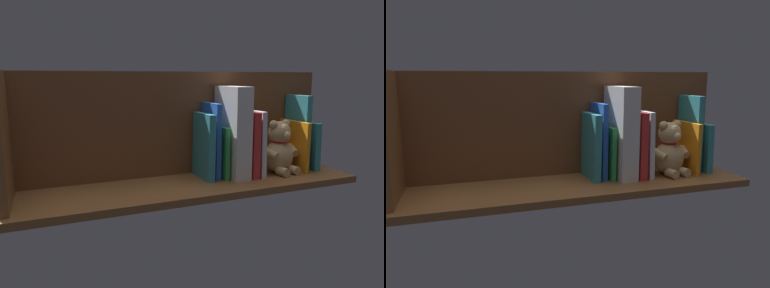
{
  "view_description": "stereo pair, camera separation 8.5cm",
  "coord_description": "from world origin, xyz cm",
  "views": [
    {
      "loc": [
        41.36,
        100.58,
        32.44
      ],
      "look_at": [
        0.0,
        0.0,
        12.24
      ],
      "focal_mm": 33.85,
      "sensor_mm": 36.0,
      "label": 1
    },
    {
      "loc": [
        33.4,
        103.49,
        32.44
      ],
      "look_at": [
        0.0,
        0.0,
        12.24
      ],
      "focal_mm": 33.85,
      "sensor_mm": 36.0,
      "label": 2
    }
  ],
  "objects": [
    {
      "name": "book_1",
      "position": [
        -42.7,
        -4.21,
        13.05
      ],
      "size": [
        2.15,
        12.36,
        26.1
      ],
      "primitive_type": "cube",
      "color": "teal",
      "rests_on": "ground_plane"
    },
    {
      "name": "book_6",
      "position": [
        -8.52,
        -4.36,
        12.12
      ],
      "size": [
        1.71,
        12.06,
        24.24
      ],
      "primitive_type": "cube",
      "color": "blue",
      "rests_on": "ground_plane"
    },
    {
      "name": "teddy_bear",
      "position": [
        -32.42,
        -0.26,
        8.0
      ],
      "size": [
        14.56,
        12.82,
        18.18
      ],
      "rotation": [
        0.0,
        0.0,
        0.17
      ],
      "color": "tan",
      "rests_on": "ground_plane"
    },
    {
      "name": "book_5",
      "position": [
        -10.91,
        -3.65,
        8.4
      ],
      "size": [
        1.34,
        13.49,
        16.8
      ],
      "primitive_type": "cube",
      "color": "green",
      "rests_on": "ground_plane"
    },
    {
      "name": "shelf_back_panel",
      "position": [
        0.0,
        -11.54,
        17.09
      ],
      "size": [
        107.31,
        1.5,
        34.17
      ],
      "primitive_type": "cube",
      "color": "brown",
      "rests_on": "ground_plane"
    },
    {
      "name": "book_2",
      "position": [
        -40.02,
        -2.45,
        8.64
      ],
      "size": [
        1.65,
        15.88,
        17.29
      ],
      "primitive_type": "cube",
      "rotation": [
        0.0,
        -0.01,
        0.0
      ],
      "color": "orange",
      "rests_on": "ground_plane"
    },
    {
      "name": "dictionary_thick_white",
      "position": [
        -15.28,
        -2.36,
        14.75
      ],
      "size": [
        5.66,
        15.87,
        29.5
      ],
      "primitive_type": "cube",
      "color": "silver",
      "rests_on": "ground_plane"
    },
    {
      "name": "ground_plane",
      "position": [
        0.0,
        0.0,
        -1.1
      ],
      "size": [
        107.31,
        27.59,
        2.2
      ],
      "primitive_type": "cube",
      "color": "brown"
    },
    {
      "name": "book_4",
      "position": [
        -20.23,
        -2.62,
        10.71
      ],
      "size": [
        2.48,
        15.54,
        21.41
      ],
      "primitive_type": "cube",
      "color": "red",
      "rests_on": "ground_plane"
    },
    {
      "name": "book_7",
      "position": [
        -5.64,
        -3.79,
        10.54
      ],
      "size": [
        2.66,
        13.2,
        21.11
      ],
      "primitive_type": "cube",
      "rotation": [
        0.0,
        -0.02,
        0.0
      ],
      "color": "teal",
      "rests_on": "ground_plane"
    },
    {
      "name": "book_3",
      "position": [
        -23.17,
        -2.82,
        10.77
      ],
      "size": [
        2.16,
        15.14,
        21.58
      ],
      "primitive_type": "cube",
      "rotation": [
        0.0,
        0.02,
        0.0
      ],
      "color": "silver",
      "rests_on": "ground_plane"
    },
    {
      "name": "shelf_side_divider",
      "position": [
        51.65,
        0.0,
        17.09
      ],
      "size": [
        2.4,
        21.59,
        34.17
      ],
      "primitive_type": "cube",
      "color": "brown",
      "rests_on": "ground_plane"
    },
    {
      "name": "book_0",
      "position": [
        -45.82,
        -3.3,
        8.28
      ],
      "size": [
        2.62,
        14.19,
        16.6
      ],
      "primitive_type": "cube",
      "rotation": [
        0.0,
        0.02,
        0.0
      ],
      "color": "teal",
      "rests_on": "ground_plane"
    }
  ]
}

